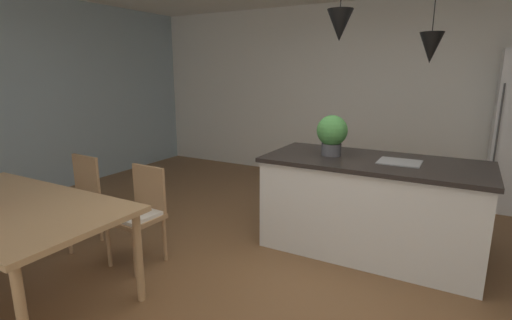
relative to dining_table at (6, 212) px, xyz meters
name	(u,v)px	position (x,y,z in m)	size (l,w,h in m)	color
ground_plane	(297,280)	(1.79, 1.28, -0.70)	(10.00, 8.40, 0.04)	brown
wall_back_kitchen	(386,95)	(1.79, 4.54, 0.67)	(10.00, 0.12, 2.70)	white
window_wall_left_glazing	(3,99)	(-2.27, 1.28, 0.67)	(0.06, 8.40, 2.70)	#9EB7C6
dining_table	(6,212)	(0.00, 0.00, 0.00)	(1.92, 1.02, 0.75)	tan
chair_far_left	(77,197)	(-0.43, 0.88, -0.21)	(0.42, 0.42, 0.87)	#A87F56
chair_far_right	(139,212)	(0.43, 0.88, -0.21)	(0.42, 0.42, 0.87)	#A87F56
kitchen_island	(371,205)	(2.18, 2.11, -0.22)	(1.99, 0.93, 0.91)	silver
pendant_over_island_main	(340,25)	(1.80, 2.11, 1.42)	(0.24, 0.24, 0.74)	black
pendant_over_island_aux	(431,47)	(2.57, 2.11, 1.20)	(0.19, 0.19, 0.94)	black
potted_plant_on_island	(332,133)	(1.77, 2.11, 0.43)	(0.29, 0.29, 0.39)	#4C4C51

